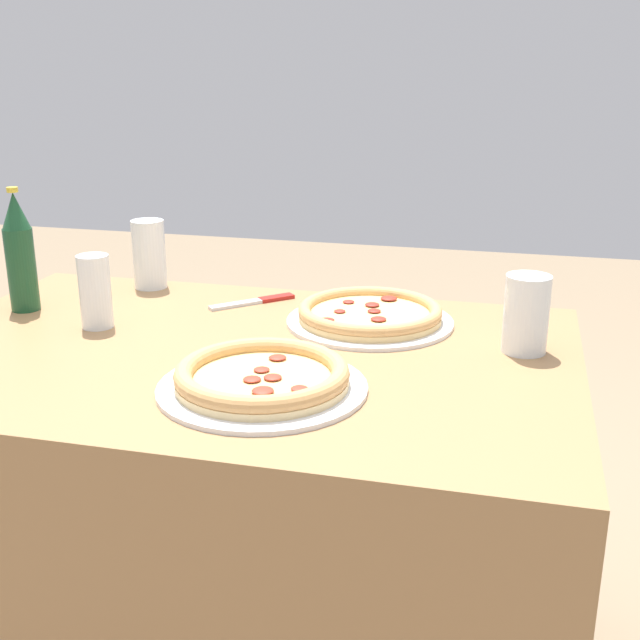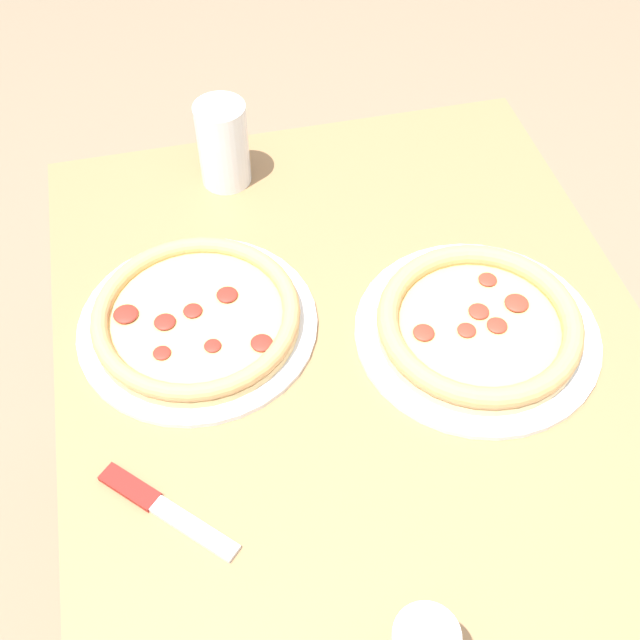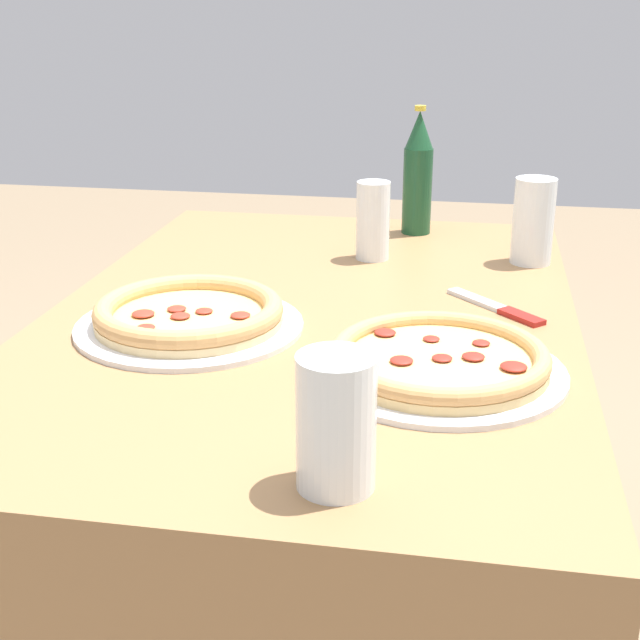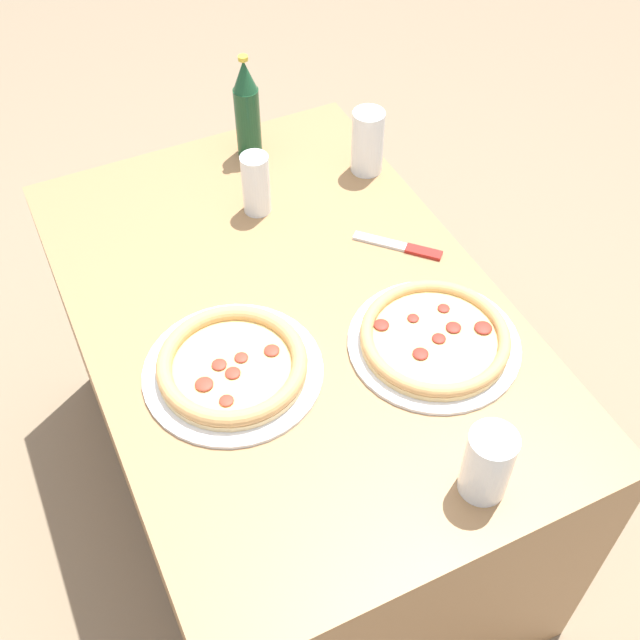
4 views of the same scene
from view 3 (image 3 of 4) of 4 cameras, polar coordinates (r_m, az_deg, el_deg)
table at (r=1.53m, az=-0.48°, el=-12.17°), size 1.21×0.80×0.72m
pizza_salami at (r=1.31m, az=-8.38°, el=0.29°), size 0.33×0.33×0.04m
pizza_margherita at (r=1.15m, az=7.64°, el=-2.59°), size 0.33×0.33×0.04m
glass_lemonade at (r=1.63m, az=3.41°, el=6.12°), size 0.06×0.06×0.14m
glass_mango_juice at (r=1.65m, az=13.47°, el=5.95°), size 0.07×0.07×0.15m
glass_iced_tea at (r=0.87m, az=1.03°, el=-6.75°), size 0.08×0.08×0.14m
beer_bottle at (r=1.81m, az=6.28°, el=9.28°), size 0.06×0.06×0.25m
knife at (r=1.40m, az=11.34°, el=0.75°), size 0.15×0.15×0.01m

